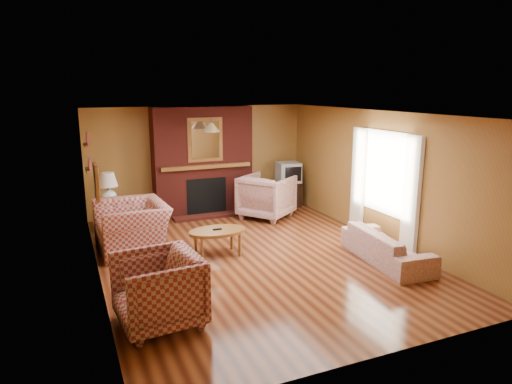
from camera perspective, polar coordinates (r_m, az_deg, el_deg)
name	(u,v)px	position (r m, az deg, el deg)	size (l,w,h in m)	color
floor	(255,256)	(7.83, -0.15, -8.03)	(6.50, 6.50, 0.00)	#411C0E
ceiling	(255,113)	(7.33, -0.16, 9.79)	(6.50, 6.50, 0.00)	white
wall_back	(199,159)	(10.51, -7.09, 4.07)	(6.50, 6.50, 0.00)	olive
wall_front	(381,251)	(4.78, 15.32, -7.14)	(6.50, 6.50, 0.00)	olive
wall_left	(94,202)	(6.94, -19.55, -1.19)	(6.50, 6.50, 0.00)	olive
wall_right	(379,176)	(8.75, 15.11, 1.93)	(6.50, 6.50, 0.00)	olive
fireplace	(203,162)	(10.26, -6.67, 3.76)	(2.20, 0.82, 2.40)	#531712
window_right	(383,182)	(8.58, 15.65, 1.19)	(0.10, 1.85, 2.00)	silver
bookshelf	(88,153)	(8.72, -20.27, 4.65)	(0.09, 0.55, 0.71)	brown
botanical_print	(97,182)	(6.57, -19.31, 1.21)	(0.05, 0.40, 0.50)	brown
pendant_light	(211,127)	(9.51, -5.62, 8.04)	(0.36, 0.36, 0.48)	black
plaid_loveseat	(132,227)	(8.29, -15.21, -4.21)	(1.31, 1.14, 0.85)	maroon
plaid_armchair	(158,290)	(5.68, -12.14, -11.90)	(0.95, 0.98, 0.89)	maroon
floral_sofa	(387,246)	(7.82, 16.00, -6.52)	(1.80, 0.70, 0.53)	beige
floral_armchair	(267,196)	(10.00, 1.34, -0.56)	(1.01, 1.04, 0.94)	beige
coffee_table	(217,233)	(7.78, -4.86, -5.09)	(0.98, 0.61, 0.47)	brown
side_table	(110,218)	(9.56, -17.76, -3.07)	(0.40, 0.40, 0.54)	brown
table_lamp	(108,187)	(9.41, -18.02, 0.61)	(0.39, 0.39, 0.64)	white
tv_stand	(288,194)	(11.01, 4.00, -0.26)	(0.54, 0.49, 0.59)	black
crt_tv	(288,172)	(10.90, 4.06, 2.47)	(0.57, 0.57, 0.48)	#9FA2A6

